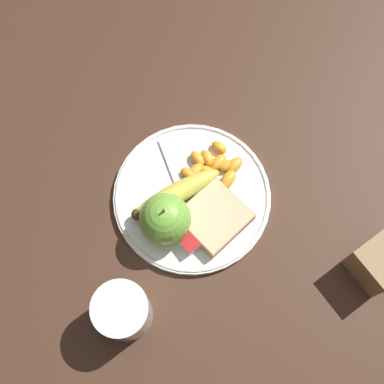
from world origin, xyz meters
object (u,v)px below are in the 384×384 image
jam_packet (193,240)px  condiment_caddy (379,262)px  juice_glass (123,312)px  banana (175,194)px  bread_slice (214,217)px  plate (192,197)px  fork (181,194)px  apple (165,219)px

jam_packet → condiment_caddy: bearing=136.5°
juice_glass → jam_packet: bearing=-167.9°
banana → bread_slice: (-0.03, 0.07, -0.01)m
juice_glass → jam_packet: (-0.15, -0.03, -0.02)m
plate → fork: (0.01, -0.01, 0.01)m
plate → fork: fork is taller
banana → condiment_caddy: 0.33m
plate → jam_packet: 0.08m
plate → apple: apple is taller
juice_glass → bread_slice: size_ratio=0.83×
condiment_caddy → juice_glass: bearing=-24.8°
fork → juice_glass: bearing=-43.7°
jam_packet → condiment_caddy: size_ratio=0.55×
banana → plate: bearing=151.0°
plate → jam_packet: size_ratio=6.61×
plate → condiment_caddy: condiment_caddy is taller
plate → banana: 0.03m
fork → condiment_caddy: bearing=48.5°
juice_glass → jam_packet: size_ratio=2.27×
bread_slice → condiment_caddy: condiment_caddy is taller
bread_slice → plate: bearing=-83.6°
plate → apple: bearing=15.0°
juice_glass → bread_slice: bearing=-168.1°
apple → banana: size_ratio=0.56×
plate → juice_glass: 0.22m
apple → condiment_caddy: (-0.23, 0.24, -0.02)m
fork → jam_packet: size_ratio=4.37×
banana → bread_slice: banana is taller
plate → fork: bearing=-45.1°
plate → fork: 0.02m
plate → condiment_caddy: size_ratio=3.64×
apple → banana: 0.06m
banana → juice_glass: bearing=32.4°
banana → apple: bearing=36.9°
plate → bread_slice: (-0.01, 0.05, 0.02)m
juice_glass → bread_slice: (-0.20, -0.04, -0.02)m
plate → jam_packet: jam_packet is taller
plate → condiment_caddy: (-0.17, 0.26, 0.03)m
condiment_caddy → banana: bearing=-55.4°
banana → jam_packet: size_ratio=4.08×
fork → jam_packet: 0.08m
condiment_caddy → fork: bearing=-56.9°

